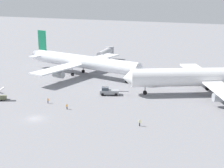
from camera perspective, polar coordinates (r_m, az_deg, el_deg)
The scene contains 8 objects.
ground_plane at distance 90.99m, azimuth -12.92°, elevation -5.76°, with size 600.00×600.00×0.00m, color gray.
airliner_at_gate_left at distance 133.68m, azimuth -4.90°, elevation 3.75°, with size 54.98×48.17×16.49m.
airliner_being_pushed at distance 112.82m, azimuth 15.19°, elevation 1.11°, with size 48.12×45.50×16.83m.
pushback_tug at distance 108.53m, azimuth -0.56°, elevation -1.23°, with size 9.10×4.96×2.83m.
ground_crew_marshaller_foreground at distance 102.20m, azimuth -10.84°, elevation -2.78°, with size 0.50×0.36×1.62m.
ground_crew_ramp_agent_by_cones at distance 84.01m, azimuth 4.72°, elevation -6.56°, with size 0.36×0.50×1.69m.
ground_crew_wing_walker_right at distance 96.23m, azimuth -7.67°, elevation -3.81°, with size 0.36×0.48×1.58m.
jet_bridge at distance 161.19m, azimuth -0.96°, elevation 5.45°, with size 5.35×17.45×6.25m.
Camera 1 is at (51.81, -67.55, 32.13)m, focal length 53.81 mm.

